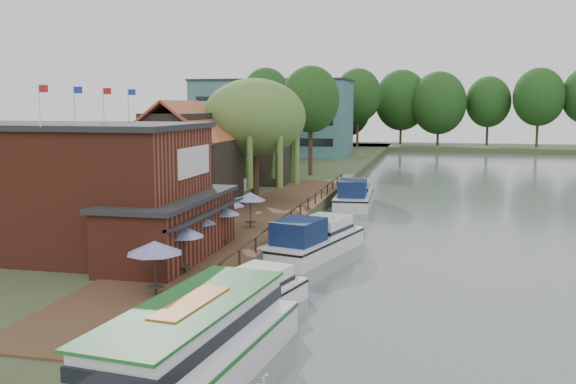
% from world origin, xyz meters
% --- Properties ---
extents(ground, '(260.00, 260.00, 0.00)m').
position_xyz_m(ground, '(0.00, 0.00, 0.00)').
color(ground, '#4C5854').
rests_on(ground, ground).
extents(land_bank, '(50.00, 140.00, 1.00)m').
position_xyz_m(land_bank, '(-30.00, 35.00, 0.50)').
color(land_bank, '#384728').
rests_on(land_bank, ground).
extents(quay_deck, '(6.00, 50.00, 0.10)m').
position_xyz_m(quay_deck, '(-8.00, 10.00, 1.05)').
color(quay_deck, '#47301E').
rests_on(quay_deck, land_bank).
extents(quay_rail, '(0.20, 49.00, 1.00)m').
position_xyz_m(quay_rail, '(-5.30, 10.50, 1.50)').
color(quay_rail, black).
rests_on(quay_rail, land_bank).
extents(pub, '(20.00, 11.00, 7.30)m').
position_xyz_m(pub, '(-14.00, -1.00, 4.65)').
color(pub, maroon).
rests_on(pub, land_bank).
extents(hotel_block, '(25.40, 12.40, 12.30)m').
position_xyz_m(hotel_block, '(-22.00, 70.00, 7.15)').
color(hotel_block, '#38666B').
rests_on(hotel_block, land_bank).
extents(cottage_a, '(8.60, 7.60, 8.50)m').
position_xyz_m(cottage_a, '(-15.00, 14.00, 5.25)').
color(cottage_a, black).
rests_on(cottage_a, land_bank).
extents(cottage_b, '(9.60, 8.60, 8.50)m').
position_xyz_m(cottage_b, '(-18.00, 24.00, 5.25)').
color(cottage_b, beige).
rests_on(cottage_b, land_bank).
extents(cottage_c, '(7.60, 7.60, 8.50)m').
position_xyz_m(cottage_c, '(-14.00, 33.00, 5.25)').
color(cottage_c, black).
rests_on(cottage_c, land_bank).
extents(willow, '(8.60, 8.60, 10.43)m').
position_xyz_m(willow, '(-10.50, 19.00, 6.21)').
color(willow, '#476B2D').
rests_on(willow, land_bank).
extents(umbrella_0, '(2.45, 2.45, 2.38)m').
position_xyz_m(umbrella_0, '(-7.31, -7.70, 2.29)').
color(umbrella_0, navy).
rests_on(umbrella_0, quay_deck).
extents(umbrella_1, '(2.05, 2.05, 2.38)m').
position_xyz_m(umbrella_1, '(-7.45, -4.12, 2.29)').
color(umbrella_1, navy).
rests_on(umbrella_1, quay_deck).
extents(umbrella_2, '(1.97, 1.97, 2.38)m').
position_xyz_m(umbrella_2, '(-7.99, -0.77, 2.29)').
color(umbrella_2, navy).
rests_on(umbrella_2, quay_deck).
extents(umbrella_3, '(2.03, 2.03, 2.38)m').
position_xyz_m(umbrella_3, '(-7.63, 2.27, 2.29)').
color(umbrella_3, navy).
rests_on(umbrella_3, quay_deck).
extents(umbrella_4, '(2.04, 2.04, 2.38)m').
position_xyz_m(umbrella_4, '(-8.26, 5.23, 2.29)').
color(umbrella_4, '#1E1A93').
rests_on(umbrella_4, quay_deck).
extents(umbrella_5, '(2.15, 2.15, 2.38)m').
position_xyz_m(umbrella_5, '(-7.64, 7.95, 2.29)').
color(umbrella_5, navy).
rests_on(umbrella_5, quay_deck).
extents(cruiser_0, '(5.16, 9.76, 2.23)m').
position_xyz_m(cruiser_0, '(-3.71, -6.76, 1.12)').
color(cruiser_0, white).
rests_on(cruiser_0, ground).
extents(cruiser_1, '(6.02, 10.93, 2.54)m').
position_xyz_m(cruiser_1, '(-2.89, 5.58, 1.27)').
color(cruiser_1, white).
rests_on(cruiser_1, ground).
extents(cruiser_2, '(4.00, 10.88, 2.63)m').
position_xyz_m(cruiser_2, '(-2.89, 25.53, 1.32)').
color(cruiser_2, silver).
rests_on(cruiser_2, ground).
extents(tour_boat, '(5.15, 13.48, 2.87)m').
position_xyz_m(tour_boat, '(-3.46, -14.12, 1.43)').
color(tour_boat, silver).
rests_on(tour_boat, ground).
extents(bank_tree_0, '(6.74, 6.74, 12.73)m').
position_xyz_m(bank_tree_0, '(-10.04, 41.06, 7.36)').
color(bank_tree_0, '#143811').
rests_on(bank_tree_0, land_bank).
extents(bank_tree_1, '(6.25, 6.25, 13.07)m').
position_xyz_m(bank_tree_1, '(-17.70, 49.67, 7.53)').
color(bank_tree_1, '#143811').
rests_on(bank_tree_1, land_bank).
extents(bank_tree_2, '(7.90, 7.90, 12.09)m').
position_xyz_m(bank_tree_2, '(-17.95, 57.87, 7.04)').
color(bank_tree_2, '#143811').
rests_on(bank_tree_2, land_bank).
extents(bank_tree_3, '(8.81, 8.81, 11.68)m').
position_xyz_m(bank_tree_3, '(-18.12, 76.78, 6.84)').
color(bank_tree_3, '#143811').
rests_on(bank_tree_3, land_bank).
extents(bank_tree_4, '(7.48, 7.48, 13.22)m').
position_xyz_m(bank_tree_4, '(-15.95, 84.03, 7.61)').
color(bank_tree_4, '#143811').
rests_on(bank_tree_4, land_bank).
extents(bank_tree_5, '(8.99, 8.99, 15.17)m').
position_xyz_m(bank_tree_5, '(-10.69, 92.01, 8.58)').
color(bank_tree_5, '#143811').
rests_on(bank_tree_5, land_bank).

